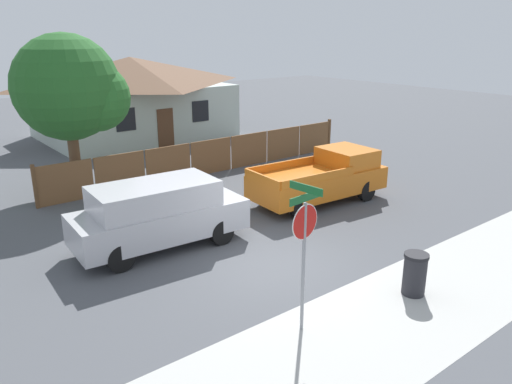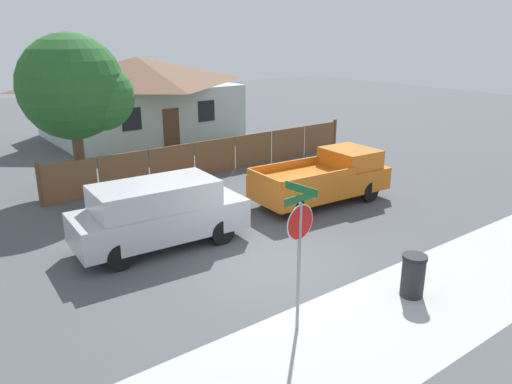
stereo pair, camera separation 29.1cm
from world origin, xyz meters
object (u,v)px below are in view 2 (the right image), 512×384
Objects in this scene: red_suv at (159,212)px; trash_bin at (413,275)px; orange_pickup at (326,178)px; stop_sign at (300,235)px; oak_tree at (78,89)px; house at (139,96)px.

trash_bin is (3.31, -5.97, -0.50)m from red_suv.
stop_sign is at bearing -134.89° from orange_pickup.
orange_pickup is (6.25, -6.36, -2.92)m from oak_tree.
stop_sign is (-6.08, -5.38, 1.22)m from orange_pickup.
oak_tree reaches higher than stop_sign.
oak_tree reaches higher than red_suv.
orange_pickup reaches higher than trash_bin.
orange_pickup is at bearing -89.10° from house.
house is at bearing 70.71° from red_suv.
house is 3.32× the size of stop_sign.
red_suv is 4.84× the size of trash_bin.
red_suv is (-0.16, -6.34, -2.77)m from oak_tree.
house is at bearing 94.51° from orange_pickup.
red_suv reaches higher than trash_bin.
oak_tree is 6.92m from red_suv.
red_suv is at bearing -176.53° from orange_pickup.
trash_bin is at bearing -113.87° from orange_pickup.
stop_sign is (-5.85, -20.02, -0.20)m from house.
stop_sign is (0.32, -5.40, 1.07)m from red_suv.
trash_bin is (3.15, -12.31, -3.27)m from oak_tree.
trash_bin is at bearing -75.64° from oak_tree.
orange_pickup is at bearing 35.64° from stop_sign.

